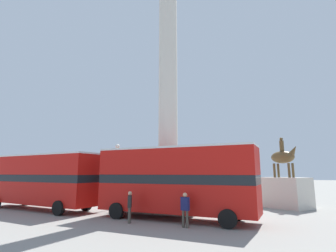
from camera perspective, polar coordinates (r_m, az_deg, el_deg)
name	(u,v)px	position (r m, az deg, el deg)	size (l,w,h in m)	color
ground_plane	(168,209)	(22.00, 0.00, -17.62)	(200.00, 200.00, 0.00)	gray
monument_column	(168,135)	(22.03, 0.00, -2.02)	(6.25, 6.25, 21.75)	beige
bus_a	(42,179)	(23.74, -25.82, -10.32)	(11.03, 3.61, 4.31)	#B7140F
bus_b	(175,179)	(16.90, 1.63, -11.51)	(10.10, 3.08, 4.47)	#B7140F
equestrian_statue	(285,188)	(24.56, 24.13, -12.27)	(4.38, 4.07, 5.88)	beige
street_lamp	(117,175)	(22.17, -11.12, -10.45)	(0.37, 0.37, 5.22)	black
pedestrian_near_lamp	(185,207)	(14.70, 3.74, -17.27)	(0.51, 0.32, 1.81)	#4C473D
pedestrian_by_plinth	(130,205)	(16.09, -8.34, -16.61)	(0.36, 0.51, 1.79)	#4C473D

